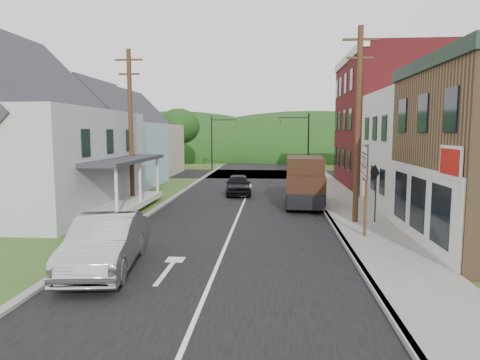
% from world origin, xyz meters
% --- Properties ---
extents(ground, '(120.00, 120.00, 0.00)m').
position_xyz_m(ground, '(0.00, 0.00, 0.00)').
color(ground, '#2D4719').
rests_on(ground, ground).
extents(road, '(9.00, 90.00, 0.02)m').
position_xyz_m(road, '(0.00, 10.00, 0.00)').
color(road, black).
rests_on(road, ground).
extents(cross_road, '(60.00, 9.00, 0.02)m').
position_xyz_m(cross_road, '(0.00, 27.00, 0.00)').
color(cross_road, black).
rests_on(cross_road, ground).
extents(sidewalk_right, '(2.80, 55.00, 0.15)m').
position_xyz_m(sidewalk_right, '(5.90, 8.00, 0.07)').
color(sidewalk_right, slate).
rests_on(sidewalk_right, ground).
extents(curb_right, '(0.20, 55.00, 0.15)m').
position_xyz_m(curb_right, '(4.55, 8.00, 0.07)').
color(curb_right, slate).
rests_on(curb_right, ground).
extents(curb_left, '(0.30, 55.00, 0.12)m').
position_xyz_m(curb_left, '(-4.65, 8.00, 0.06)').
color(curb_left, slate).
rests_on(curb_left, ground).
extents(storefront_white, '(8.00, 7.00, 6.50)m').
position_xyz_m(storefront_white, '(11.30, 7.50, 3.25)').
color(storefront_white, silver).
rests_on(storefront_white, ground).
extents(storefront_red, '(8.00, 12.00, 10.00)m').
position_xyz_m(storefront_red, '(11.30, 17.00, 5.00)').
color(storefront_red, maroon).
rests_on(storefront_red, ground).
extents(house_gray, '(10.20, 12.24, 8.35)m').
position_xyz_m(house_gray, '(-12.00, 6.00, 4.23)').
color(house_gray, '#A6A8AB').
rests_on(house_gray, ground).
extents(house_blue, '(7.14, 8.16, 7.28)m').
position_xyz_m(house_blue, '(-11.00, 17.00, 3.69)').
color(house_blue, '#9CBBD4').
rests_on(house_blue, ground).
extents(house_cream, '(7.14, 8.16, 7.28)m').
position_xyz_m(house_cream, '(-11.50, 26.00, 3.69)').
color(house_cream, '#B4A78C').
rests_on(house_cream, ground).
extents(utility_pole_right, '(1.60, 0.26, 9.00)m').
position_xyz_m(utility_pole_right, '(5.60, 3.50, 4.66)').
color(utility_pole_right, '#472D19').
rests_on(utility_pole_right, ground).
extents(utility_pole_left, '(1.60, 0.26, 9.00)m').
position_xyz_m(utility_pole_left, '(-6.50, 8.00, 4.66)').
color(utility_pole_left, '#472D19').
rests_on(utility_pole_left, ground).
extents(traffic_signal_right, '(2.87, 0.20, 6.00)m').
position_xyz_m(traffic_signal_right, '(4.30, 23.50, 3.76)').
color(traffic_signal_right, black).
rests_on(traffic_signal_right, ground).
extents(traffic_signal_left, '(2.87, 0.20, 6.00)m').
position_xyz_m(traffic_signal_left, '(-4.30, 30.50, 3.76)').
color(traffic_signal_left, black).
rests_on(traffic_signal_left, ground).
extents(tree_left_b, '(4.80, 4.80, 6.94)m').
position_xyz_m(tree_left_b, '(-17.00, 12.00, 4.88)').
color(tree_left_b, '#382616').
rests_on(tree_left_b, ground).
extents(tree_left_c, '(5.80, 5.80, 8.41)m').
position_xyz_m(tree_left_c, '(-19.00, 20.00, 5.94)').
color(tree_left_c, '#382616').
rests_on(tree_left_c, ground).
extents(tree_left_d, '(4.80, 4.80, 6.94)m').
position_xyz_m(tree_left_d, '(-9.00, 32.00, 4.88)').
color(tree_left_d, '#382616').
rests_on(tree_left_d, ground).
extents(forested_ridge, '(90.00, 30.00, 16.00)m').
position_xyz_m(forested_ridge, '(0.00, 55.00, 0.00)').
color(forested_ridge, black).
rests_on(forested_ridge, ground).
extents(silver_sedan, '(2.48, 5.31, 1.69)m').
position_xyz_m(silver_sedan, '(-3.45, -3.75, 0.84)').
color(silver_sedan, '#B3B2B7').
rests_on(silver_sedan, ground).
extents(dark_sedan, '(2.03, 4.23, 1.39)m').
position_xyz_m(dark_sedan, '(-0.60, 12.53, 0.70)').
color(dark_sedan, black).
rests_on(dark_sedan, ground).
extents(delivery_van, '(2.31, 5.19, 2.86)m').
position_xyz_m(delivery_van, '(3.61, 8.25, 1.44)').
color(delivery_van, black).
rests_on(delivery_van, ground).
extents(route_sign_cluster, '(0.32, 2.09, 3.68)m').
position_xyz_m(route_sign_cluster, '(5.42, 0.81, 2.53)').
color(route_sign_cluster, '#472D19').
rests_on(route_sign_cluster, sidewalk_right).
extents(warning_sign, '(0.29, 0.69, 2.68)m').
position_xyz_m(warning_sign, '(6.48, 3.53, 1.86)').
color(warning_sign, black).
rests_on(warning_sign, sidewalk_right).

